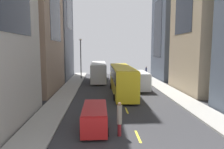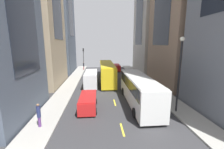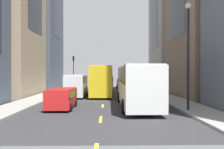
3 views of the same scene
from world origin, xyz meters
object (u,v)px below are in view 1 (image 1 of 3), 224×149
(city_bus_white, at_px, (99,70))
(pedestrian_crossing_mid, at_px, (119,118))
(pedestrian_crossing_near, at_px, (146,71))
(car_red_0, at_px, (95,116))
(car_red_1, at_px, (130,75))
(streetcar_yellow, at_px, (122,78))
(delivery_van_white, at_px, (140,79))

(city_bus_white, distance_m, pedestrian_crossing_mid, 24.49)
(city_bus_white, relative_size, pedestrian_crossing_near, 5.29)
(car_red_0, xyz_separation_m, car_red_1, (6.07, 24.07, -0.07))
(city_bus_white, xyz_separation_m, pedestrian_crossing_mid, (1.54, -24.43, -0.76))
(streetcar_yellow, relative_size, delivery_van_white, 2.06)
(car_red_0, height_order, pedestrian_crossing_near, pedestrian_crossing_near)
(city_bus_white, height_order, delivery_van_white, city_bus_white)
(city_bus_white, height_order, streetcar_yellow, streetcar_yellow)
(delivery_van_white, xyz_separation_m, car_red_0, (-6.13, -14.83, -0.52))
(delivery_van_white, distance_m, car_red_0, 16.06)
(streetcar_yellow, height_order, car_red_1, streetcar_yellow)
(streetcar_yellow, xyz_separation_m, delivery_van_white, (2.87, 2.87, -0.61))
(car_red_1, bearing_deg, streetcar_yellow, -103.04)
(car_red_0, relative_size, car_red_1, 1.03)
(city_bus_white, relative_size, car_red_1, 2.49)
(city_bus_white, height_order, pedestrian_crossing_mid, city_bus_white)
(streetcar_yellow, xyz_separation_m, car_red_1, (2.80, 12.11, -1.20))
(car_red_0, bearing_deg, car_red_1, 75.85)
(car_red_0, distance_m, pedestrian_crossing_near, 29.36)
(streetcar_yellow, distance_m, pedestrian_crossing_mid, 13.40)
(car_red_0, relative_size, pedestrian_crossing_near, 2.20)
(car_red_1, relative_size, pedestrian_crossing_mid, 1.90)
(car_red_1, bearing_deg, delivery_van_white, -89.62)
(delivery_van_white, relative_size, pedestrian_crossing_near, 2.83)
(pedestrian_crossing_mid, bearing_deg, streetcar_yellow, 32.80)
(delivery_van_white, distance_m, pedestrian_crossing_mid, 16.75)
(city_bus_white, bearing_deg, delivery_van_white, -54.14)
(streetcar_yellow, distance_m, delivery_van_white, 4.10)
(delivery_van_white, bearing_deg, streetcar_yellow, -134.97)
(city_bus_white, bearing_deg, car_red_1, 9.23)
(streetcar_yellow, xyz_separation_m, pedestrian_crossing_near, (6.67, 15.67, -0.85))
(car_red_1, distance_m, pedestrian_crossing_mid, 25.77)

